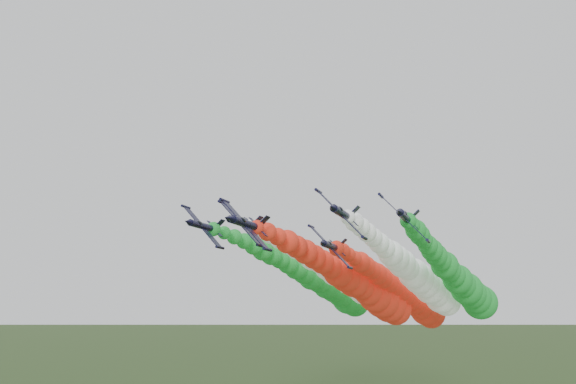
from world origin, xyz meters
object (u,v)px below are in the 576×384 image
at_px(jet_inner_left, 353,284).
at_px(jet_outer_right, 464,285).
at_px(jet_inner_right, 423,281).
at_px(jet_outer_left, 327,286).
at_px(jet_lead, 367,291).
at_px(jet_trail, 410,298).

relative_size(jet_inner_left, jet_outer_right, 1.00).
height_order(jet_inner_right, jet_outer_left, jet_outer_left).
height_order(jet_inner_left, jet_inner_right, jet_inner_right).
bearing_deg(jet_inner_left, jet_lead, -55.67).
height_order(jet_lead, jet_trail, jet_lead).
distance_m(jet_inner_right, jet_outer_left, 28.94).
xyz_separation_m(jet_lead, jet_outer_right, (22.84, 15.15, 1.65)).
bearing_deg(jet_inner_right, jet_lead, -156.00).
xyz_separation_m(jet_lead, jet_trail, (7.48, 22.46, -1.51)).
distance_m(jet_inner_left, jet_trail, 19.72).
distance_m(jet_outer_left, jet_trail, 23.96).
bearing_deg(jet_outer_left, jet_trail, 21.20).
height_order(jet_lead, jet_outer_right, jet_outer_right).
distance_m(jet_lead, jet_outer_right, 27.46).
height_order(jet_outer_left, jet_outer_right, jet_outer_left).
relative_size(jet_lead, jet_outer_left, 1.00).
xyz_separation_m(jet_inner_left, jet_outer_right, (28.37, 7.06, -0.47)).
xyz_separation_m(jet_inner_left, jet_trail, (13.01, 14.37, -3.63)).
bearing_deg(jet_outer_left, jet_lead, -43.53).
distance_m(jet_lead, jet_trail, 23.72).
xyz_separation_m(jet_inner_right, jet_outer_left, (-27.81, 8.02, -0.42)).
distance_m(jet_lead, jet_inner_left, 10.03).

